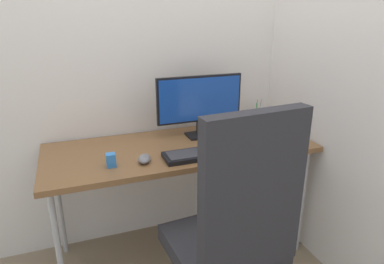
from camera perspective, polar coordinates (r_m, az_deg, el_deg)
ground_plane at (r=2.42m, az=-1.75°, el=-19.10°), size 8.00×8.00×0.00m
wall_back at (r=2.22m, az=-5.07°, el=16.62°), size 3.37×0.04×2.80m
wall_side_right at (r=2.08m, az=23.03°, el=15.03°), size 0.04×2.42×2.80m
desk at (r=2.05m, az=-1.95°, el=-3.49°), size 1.57×0.63×0.75m
office_chair at (r=1.61m, az=7.29°, el=-15.33°), size 0.57×0.57×1.16m
monitor at (r=2.13m, az=1.31°, el=5.15°), size 0.55×0.13×0.39m
keyboard at (r=1.89m, az=2.34°, el=-3.55°), size 0.48×0.16×0.03m
mouse at (r=1.82m, az=-7.97°, el=-4.45°), size 0.09×0.12×0.04m
pen_holder at (r=2.46m, az=11.00°, el=2.37°), size 0.09×0.09×0.18m
notebook at (r=2.18m, az=14.47°, el=-1.10°), size 0.20×0.18×0.02m
desk_clamp_accessory at (r=1.80m, az=-13.42°, el=-4.60°), size 0.05×0.05×0.07m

